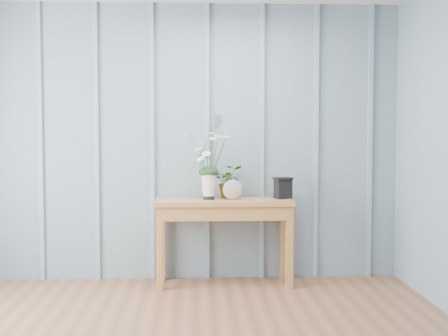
{
  "coord_description": "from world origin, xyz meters",
  "views": [
    {
      "loc": [
        0.14,
        -3.44,
        1.35
      ],
      "look_at": [
        0.39,
        1.94,
        1.03
      ],
      "focal_mm": 50.0,
      "sensor_mm": 36.0,
      "label": 1
    }
  ],
  "objects_px": {
    "daisy_vase": "(209,155)",
    "felt_disc_vessel": "(233,190)",
    "sideboard": "(224,212)",
    "carved_box": "(283,188)"
  },
  "relations": [
    {
      "from": "daisy_vase",
      "to": "felt_disc_vessel",
      "type": "xyz_separation_m",
      "value": [
        0.21,
        -0.03,
        -0.3
      ]
    },
    {
      "from": "daisy_vase",
      "to": "felt_disc_vessel",
      "type": "relative_size",
      "value": 3.54
    },
    {
      "from": "daisy_vase",
      "to": "felt_disc_vessel",
      "type": "bearing_deg",
      "value": -8.92
    },
    {
      "from": "sideboard",
      "to": "felt_disc_vessel",
      "type": "height_order",
      "value": "felt_disc_vessel"
    },
    {
      "from": "daisy_vase",
      "to": "carved_box",
      "type": "distance_m",
      "value": 0.73
    },
    {
      "from": "sideboard",
      "to": "daisy_vase",
      "type": "distance_m",
      "value": 0.52
    },
    {
      "from": "sideboard",
      "to": "felt_disc_vessel",
      "type": "relative_size",
      "value": 6.82
    },
    {
      "from": "sideboard",
      "to": "carved_box",
      "type": "relative_size",
      "value": 6.39
    },
    {
      "from": "sideboard",
      "to": "felt_disc_vessel",
      "type": "distance_m",
      "value": 0.22
    },
    {
      "from": "sideboard",
      "to": "carved_box",
      "type": "bearing_deg",
      "value": 5.87
    }
  ]
}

